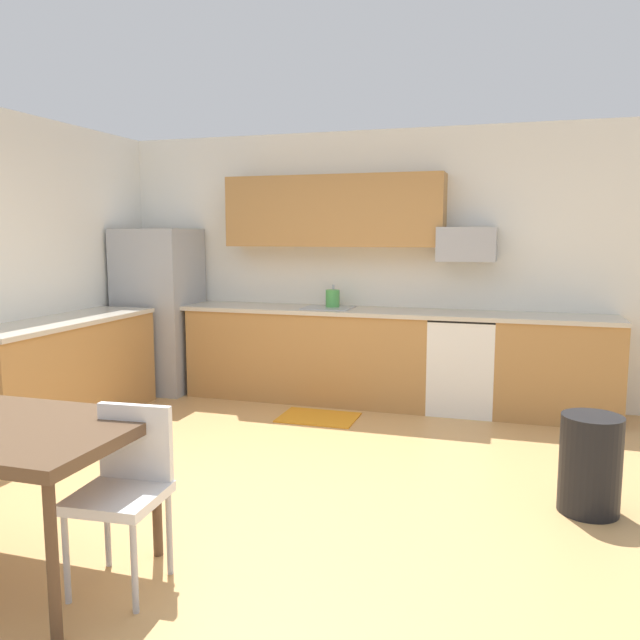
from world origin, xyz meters
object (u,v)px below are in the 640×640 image
(refrigerator, at_px, (159,310))
(chair_near_table, at_px, (125,481))
(microwave, at_px, (467,244))
(oven_range, at_px, (462,364))
(kettle, at_px, (333,300))
(trash_bin, at_px, (590,464))

(refrigerator, relative_size, chair_near_table, 2.03)
(refrigerator, distance_m, chair_near_table, 3.99)
(microwave, distance_m, chair_near_table, 4.03)
(oven_range, bearing_deg, kettle, 177.79)
(refrigerator, height_order, trash_bin, refrigerator)
(refrigerator, xyz_separation_m, oven_range, (3.19, 0.08, -0.41))
(refrigerator, height_order, microwave, microwave)
(trash_bin, relative_size, kettle, 3.00)
(microwave, xyz_separation_m, trash_bin, (0.93, -2.17, -1.28))
(refrigerator, distance_m, oven_range, 3.22)
(chair_near_table, distance_m, trash_bin, 2.68)
(chair_near_table, relative_size, trash_bin, 1.42)
(microwave, height_order, chair_near_table, microwave)
(oven_range, distance_m, chair_near_table, 3.80)
(refrigerator, relative_size, trash_bin, 2.88)
(oven_range, distance_m, microwave, 1.13)
(oven_range, distance_m, kettle, 1.41)
(microwave, xyz_separation_m, kettle, (-1.30, -0.05, -0.56))
(microwave, bearing_deg, kettle, -177.79)
(chair_near_table, height_order, kettle, kettle)
(oven_range, bearing_deg, microwave, 90.00)
(microwave, height_order, kettle, microwave)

